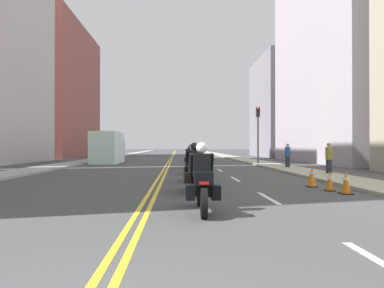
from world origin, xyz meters
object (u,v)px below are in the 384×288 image
traffic_cone_0 (330,181)px  traffic_light_near (258,125)px  motorcycle_2 (193,167)px  motorcycle_4 (191,159)px  traffic_cone_1 (346,182)px  motorcycle_3 (192,162)px  motorcycle_5 (189,158)px  pedestrian_0 (329,159)px  parked_truck (109,149)px  pedestrian_1 (288,156)px  traffic_cone_2 (312,176)px  motorcycle_1 (195,172)px  motorcycle_0 (202,184)px

traffic_cone_0 → traffic_light_near: 16.96m
motorcycle_2 → motorcycle_4: motorcycle_4 is taller
traffic_cone_1 → traffic_light_near: bearing=86.2°
motorcycle_4 → traffic_cone_1: bearing=-70.0°
motorcycle_3 → traffic_cone_0: (4.39, -7.53, -0.31)m
motorcycle_5 → traffic_light_near: (5.65, 1.80, 2.63)m
motorcycle_3 → traffic_light_near: traffic_light_near is taller
motorcycle_2 → pedestrian_0: size_ratio=1.27×
motorcycle_5 → parked_truck: size_ratio=0.32×
motorcycle_2 → pedestrian_0: bearing=20.3°
motorcycle_4 → pedestrian_1: pedestrian_1 is taller
motorcycle_3 → parked_truck: parked_truck is taller
motorcycle_5 → traffic_cone_2: (4.14, -13.65, -0.23)m
traffic_cone_1 → traffic_light_near: 17.69m
motorcycle_3 → pedestrian_1: pedestrian_1 is taller
motorcycle_3 → motorcycle_4: (0.10, 3.81, 0.02)m
traffic_cone_2 → parked_truck: (-11.37, 19.70, 0.87)m
traffic_light_near → parked_truck: traffic_light_near is taller
traffic_cone_2 → motorcycle_5: bearing=106.9°
traffic_cone_0 → traffic_light_near: size_ratio=0.15×
traffic_cone_0 → pedestrian_0: bearing=66.7°
motorcycle_1 → traffic_cone_1: 4.85m
pedestrian_1 → parked_truck: 16.54m
motorcycle_4 → parked_truck: parked_truck is taller
motorcycle_3 → pedestrian_1: 7.84m
motorcycle_1 → pedestrian_0: bearing=37.8°
traffic_cone_2 → motorcycle_3: bearing=123.8°
pedestrian_1 → motorcycle_2: bearing=132.8°
motorcycle_3 → pedestrian_0: 7.20m
pedestrian_0 → traffic_cone_1: bearing=160.1°
motorcycle_1 → pedestrian_0: pedestrian_0 is taller
traffic_cone_0 → pedestrian_0: 6.84m
motorcycle_0 → motorcycle_4: 15.05m
motorcycle_0 → motorcycle_4: bearing=89.4°
motorcycle_4 → traffic_cone_0: 12.13m
motorcycle_0 → traffic_cone_1: 5.64m
motorcycle_1 → motorcycle_0: bearing=-93.4°
traffic_light_near → pedestrian_1: size_ratio=2.76×
motorcycle_1 → pedestrian_1: bearing=56.6°
pedestrian_0 → motorcycle_0: bearing=143.5°
motorcycle_0 → motorcycle_1: 3.59m
motorcycle_4 → motorcycle_0: bearing=-91.5°
motorcycle_3 → motorcycle_4: bearing=88.2°
pedestrian_0 → motorcycle_2: bearing=111.6°
motorcycle_1 → traffic_cone_0: motorcycle_1 is taller
motorcycle_1 → traffic_cone_2: 4.65m
motorcycle_1 → motorcycle_4: motorcycle_4 is taller
traffic_cone_1 → parked_truck: (-11.71, 21.66, 0.90)m
motorcycle_4 → traffic_light_near: bearing=42.9°
traffic_light_near → motorcycle_5: bearing=-162.3°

